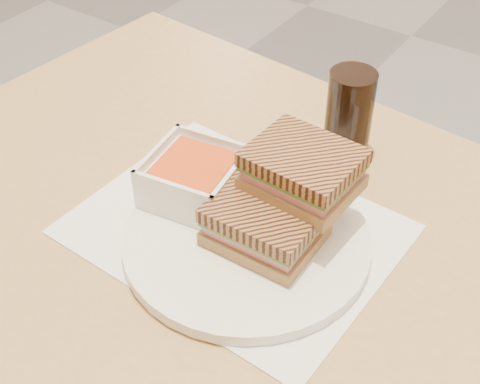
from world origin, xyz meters
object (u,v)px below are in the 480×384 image
Objects in this scene: soup_bowl at (195,179)px; panini_lower at (266,223)px; main_table at (296,323)px; cola_glass at (349,117)px; plate at (246,240)px.

soup_bowl reaches higher than panini_lower.
cola_glass is (-0.05, 0.21, 0.18)m from main_table.
main_table is 9.39× the size of cola_glass.
plate is 2.37× the size of soup_bowl.
main_table is 4.26× the size of plate.
panini_lower is at bearing 18.85° from plate.
soup_bowl is at bearing 171.56° from panini_lower.
cola_glass is (-0.01, 0.21, 0.02)m from panini_lower.
cola_glass is at bearing 91.88° from panini_lower.
plate is 0.23m from cola_glass.
main_table is at bearing -3.52° from soup_bowl.
soup_bowl reaches higher than plate.
soup_bowl is 0.12m from panini_lower.
main_table is at bearing 12.15° from plate.
soup_bowl reaches higher than main_table.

